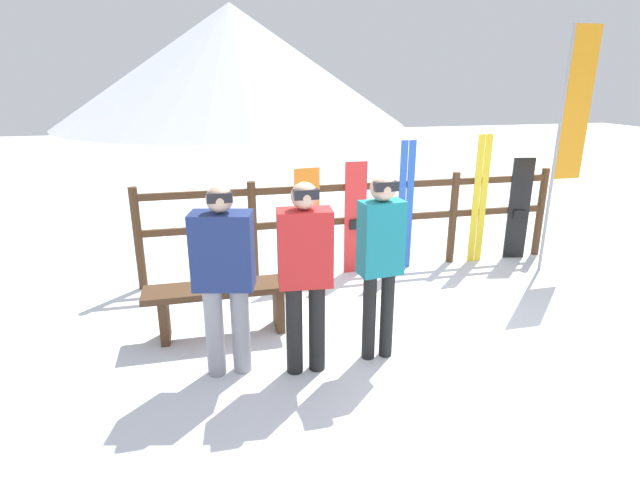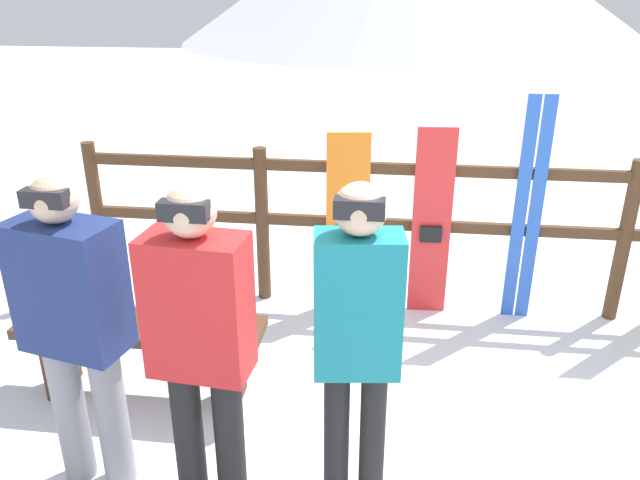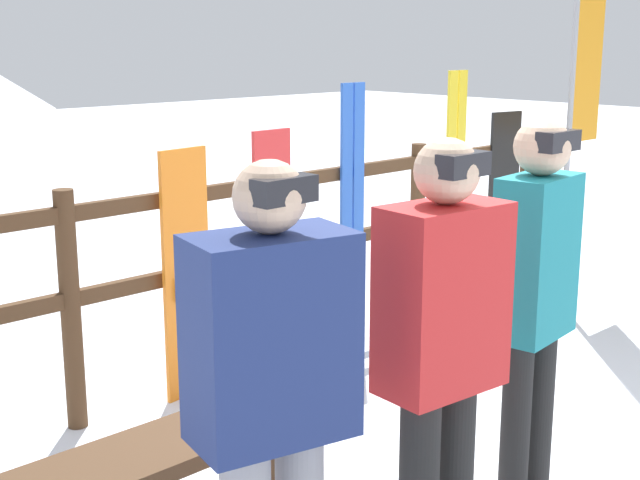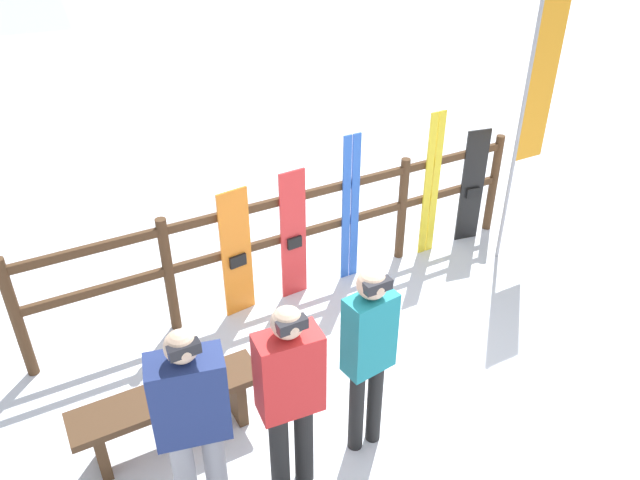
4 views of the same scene
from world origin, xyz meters
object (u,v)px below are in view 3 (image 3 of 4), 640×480
at_px(person_navy, 272,392).
at_px(person_teal, 535,291).
at_px(person_red, 441,344).
at_px(ski_pair_blue, 352,216).
at_px(snowboard_orange, 187,276).
at_px(rental_flag, 583,48).
at_px(snowboard_black_stripe, 503,204).
at_px(ski_pair_yellow, 454,192).
at_px(snowboard_red, 273,252).

bearing_deg(person_navy, person_teal, -2.30).
bearing_deg(person_red, ski_pair_blue, 50.36).
relative_size(snowboard_orange, rental_flag, 0.46).
relative_size(snowboard_orange, snowboard_black_stripe, 0.99).
xyz_separation_m(snowboard_orange, rental_flag, (3.10, -0.48, 1.17)).
bearing_deg(ski_pair_yellow, person_teal, -136.27).
distance_m(snowboard_orange, ski_pair_yellow, 2.31).
height_order(person_teal, snowboard_orange, person_teal).
relative_size(person_navy, ski_pair_yellow, 0.94).
xyz_separation_m(person_red, rental_flag, (3.55, 1.60, 0.90)).
bearing_deg(snowboard_black_stripe, snowboard_red, 180.00).
relative_size(ski_pair_blue, snowboard_black_stripe, 1.20).
relative_size(ski_pair_blue, ski_pair_yellow, 0.97).
relative_size(ski_pair_yellow, rental_flag, 0.57).
bearing_deg(snowboard_red, ski_pair_yellow, 0.12).
bearing_deg(snowboard_orange, person_teal, -84.17).
bearing_deg(person_navy, snowboard_red, 49.10).
height_order(person_navy, rental_flag, rental_flag).
relative_size(person_teal, person_red, 1.01).
relative_size(person_navy, snowboard_orange, 1.18).
distance_m(person_red, snowboard_orange, 2.14).
relative_size(person_red, ski_pair_yellow, 0.96).
bearing_deg(person_red, ski_pair_yellow, 37.03).
bearing_deg(snowboard_orange, person_navy, -119.00).
xyz_separation_m(person_red, snowboard_red, (1.06, 2.08, -0.24)).
bearing_deg(person_red, snowboard_black_stripe, 31.75).
bearing_deg(snowboard_red, person_red, -117.09).
relative_size(ski_pair_yellow, snowboard_black_stripe, 1.23).
bearing_deg(person_teal, ski_pair_yellow, 43.73).
xyz_separation_m(person_red, ski_pair_blue, (1.73, 2.08, -0.11)).
xyz_separation_m(person_navy, person_red, (0.63, -0.12, 0.02)).
distance_m(ski_pair_blue, ski_pair_yellow, 1.04).
height_order(ski_pair_blue, rental_flag, rental_flag).
bearing_deg(ski_pair_blue, snowboard_black_stripe, -0.12).
bearing_deg(person_teal, snowboard_red, 78.59).
height_order(snowboard_red, snowboard_black_stripe, snowboard_red).
xyz_separation_m(ski_pair_yellow, snowboard_black_stripe, (0.60, -0.00, -0.16)).
relative_size(person_teal, ski_pair_blue, 0.99).
bearing_deg(ski_pair_blue, ski_pair_yellow, -0.00).
xyz_separation_m(person_red, ski_pair_yellow, (2.76, 2.08, -0.09)).
distance_m(snowboard_red, ski_pair_blue, 0.67).
height_order(person_navy, person_teal, person_teal).
bearing_deg(rental_flag, snowboard_orange, 171.17).
height_order(ski_pair_blue, ski_pair_yellow, ski_pair_yellow).
bearing_deg(snowboard_black_stripe, rental_flag, -68.44).
distance_m(person_navy, snowboard_black_stripe, 4.45).
distance_m(person_red, ski_pair_yellow, 3.46).
xyz_separation_m(person_navy, snowboard_black_stripe, (3.99, 1.96, -0.23)).
bearing_deg(person_red, rental_flag, 24.23).
distance_m(snowboard_orange, snowboard_black_stripe, 2.91).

